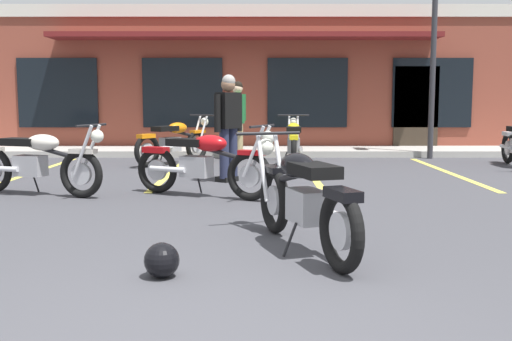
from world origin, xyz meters
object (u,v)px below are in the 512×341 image
object	(u,v)px
motorcycle_black_cruiser	(294,142)
motorcycle_green_cafe_racer	(203,162)
parking_lot_lamp_post	(436,16)
person_in_black_shirt	(228,121)
person_in_shorts_foreground	(238,115)
helmet_on_pavement	(162,260)
motorcycle_red_sportbike	(37,161)
motorcycle_foreground_classic	(303,197)
motorcycle_silver_naked	(174,141)

from	to	relation	value
motorcycle_black_cruiser	motorcycle_green_cafe_racer	distance (m)	4.11
parking_lot_lamp_post	motorcycle_green_cafe_racer	bearing A→B (deg)	-131.72
person_in_black_shirt	person_in_shorts_foreground	world-z (taller)	same
helmet_on_pavement	motorcycle_red_sportbike	bearing A→B (deg)	121.03
motorcycle_foreground_classic	motorcycle_silver_naked	bearing A→B (deg)	106.48
motorcycle_foreground_classic	motorcycle_green_cafe_racer	bearing A→B (deg)	111.33
motorcycle_red_sportbike	helmet_on_pavement	xyz separation A→B (m)	(2.27, -3.78, -0.33)
motorcycle_foreground_classic	motorcycle_green_cafe_racer	xyz separation A→B (m)	(-1.11, 2.83, 0.00)
motorcycle_silver_naked	motorcycle_green_cafe_racer	world-z (taller)	same
motorcycle_red_sportbike	person_in_shorts_foreground	xyz separation A→B (m)	(2.57, 4.79, 0.49)
motorcycle_black_cruiser	motorcycle_green_cafe_racer	size ratio (longest dim) A/B	1.09
helmet_on_pavement	parking_lot_lamp_post	xyz separation A→B (m)	(4.50, 8.73, 2.92)
motorcycle_green_cafe_racer	parking_lot_lamp_post	size ratio (longest dim) A/B	0.42
parking_lot_lamp_post	motorcycle_red_sportbike	bearing A→B (deg)	-143.87
motorcycle_silver_naked	parking_lot_lamp_post	size ratio (longest dim) A/B	0.39
motorcycle_foreground_classic	motorcycle_black_cruiser	bearing A→B (deg)	87.09
motorcycle_black_cruiser	parking_lot_lamp_post	world-z (taller)	parking_lot_lamp_post
motorcycle_foreground_classic	helmet_on_pavement	world-z (taller)	motorcycle_foreground_classic
motorcycle_green_cafe_racer	parking_lot_lamp_post	world-z (taller)	parking_lot_lamp_post
motorcycle_green_cafe_racer	parking_lot_lamp_post	bearing A→B (deg)	48.28
motorcycle_black_cruiser	motorcycle_silver_naked	world-z (taller)	same
motorcycle_silver_naked	person_in_black_shirt	bearing A→B (deg)	-64.94
motorcycle_green_cafe_racer	helmet_on_pavement	xyz separation A→B (m)	(0.02, -3.66, -0.33)
motorcycle_silver_naked	motorcycle_green_cafe_racer	bearing A→B (deg)	-77.03
motorcycle_red_sportbike	motorcycle_silver_naked	world-z (taller)	same
motorcycle_green_cafe_racer	helmet_on_pavement	bearing A→B (deg)	-89.69
motorcycle_red_sportbike	person_in_shorts_foreground	distance (m)	5.46
person_in_black_shirt	parking_lot_lamp_post	distance (m)	5.94
person_in_shorts_foreground	parking_lot_lamp_post	xyz separation A→B (m)	(4.21, 0.15, 2.10)
motorcycle_red_sportbike	person_in_black_shirt	size ratio (longest dim) A/B	1.22
person_in_shorts_foreground	parking_lot_lamp_post	world-z (taller)	parking_lot_lamp_post
motorcycle_silver_naked	person_in_black_shirt	xyz separation A→B (m)	(1.21, -2.59, 0.49)
motorcycle_foreground_classic	parking_lot_lamp_post	xyz separation A→B (m)	(3.41, 7.90, 2.59)
motorcycle_black_cruiser	motorcycle_green_cafe_racer	xyz separation A→B (m)	(-1.45, -3.85, 0.00)
motorcycle_black_cruiser	motorcycle_foreground_classic	bearing A→B (deg)	-92.91
motorcycle_green_cafe_racer	person_in_black_shirt	world-z (taller)	person_in_black_shirt
motorcycle_red_sportbike	motorcycle_green_cafe_racer	xyz separation A→B (m)	(2.25, -0.12, 0.00)
motorcycle_foreground_classic	helmet_on_pavement	distance (m)	1.40
motorcycle_silver_naked	person_in_shorts_foreground	distance (m)	1.58
person_in_black_shirt	motorcycle_silver_naked	bearing A→B (deg)	115.06
person_in_shorts_foreground	person_in_black_shirt	bearing A→B (deg)	-90.66
parking_lot_lamp_post	person_in_shorts_foreground	bearing A→B (deg)	-177.91
person_in_black_shirt	helmet_on_pavement	world-z (taller)	person_in_black_shirt
motorcycle_green_cafe_racer	person_in_black_shirt	distance (m)	1.59
motorcycle_foreground_classic	motorcycle_green_cafe_racer	world-z (taller)	same
parking_lot_lamp_post	motorcycle_foreground_classic	bearing A→B (deg)	-113.37
motorcycle_red_sportbike	motorcycle_black_cruiser	distance (m)	5.25
person_in_shorts_foreground	helmet_on_pavement	xyz separation A→B (m)	(-0.29, -8.57, -0.82)
motorcycle_foreground_classic	helmet_on_pavement	bearing A→B (deg)	-142.85
person_in_shorts_foreground	motorcycle_black_cruiser	bearing A→B (deg)	-43.40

